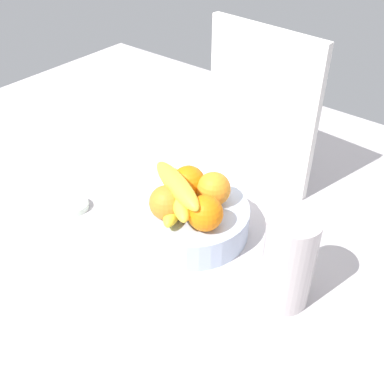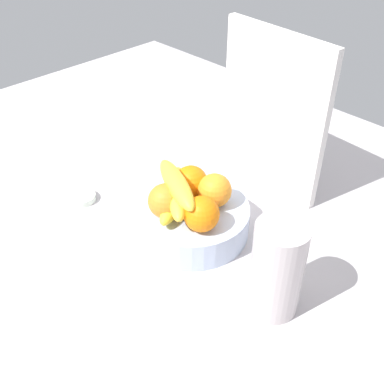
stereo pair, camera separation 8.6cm
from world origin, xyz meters
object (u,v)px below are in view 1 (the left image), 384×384
(orange_center, at_px, (167,203))
(orange_back_left, at_px, (205,213))
(thermos_tumbler, at_px, (288,261))
(cutting_board, at_px, (261,109))
(orange_front_left, at_px, (214,189))
(banana_bunch, at_px, (178,193))
(fruit_bowl, at_px, (192,220))
(jar_lid, at_px, (75,206))
(orange_front_right, at_px, (189,182))

(orange_center, bearing_deg, orange_back_left, 15.75)
(thermos_tumbler, bearing_deg, cutting_board, 130.43)
(orange_front_left, relative_size, orange_center, 1.00)
(orange_center, distance_m, thermos_tumbler, 0.26)
(orange_back_left, distance_m, banana_bunch, 0.08)
(fruit_bowl, bearing_deg, banana_bunch, -130.60)
(orange_center, relative_size, jar_lid, 1.14)
(orange_front_right, height_order, thermos_tumbler, thermos_tumbler)
(orange_front_right, xyz_separation_m, jar_lid, (-0.22, -0.13, -0.09))
(orange_front_left, bearing_deg, orange_front_right, -165.15)
(orange_front_right, xyz_separation_m, orange_center, (0.01, -0.08, 0.00))
(cutting_board, bearing_deg, orange_front_right, -90.80)
(orange_center, xyz_separation_m, jar_lid, (-0.23, -0.05, -0.09))
(jar_lid, bearing_deg, banana_bunch, 19.41)
(fruit_bowl, height_order, orange_back_left, orange_back_left)
(orange_front_left, relative_size, banana_bunch, 0.40)
(cutting_board, bearing_deg, thermos_tumbler, -45.46)
(orange_back_left, distance_m, cutting_board, 0.30)
(orange_center, xyz_separation_m, banana_bunch, (0.00, 0.03, 0.01))
(orange_center, height_order, banana_bunch, banana_bunch)
(orange_front_right, relative_size, thermos_tumbler, 0.38)
(banana_bunch, height_order, jar_lid, banana_bunch)
(orange_center, xyz_separation_m, thermos_tumbler, (0.26, 0.02, -0.01))
(orange_center, bearing_deg, banana_bunch, 85.64)
(fruit_bowl, bearing_deg, thermos_tumbler, -8.33)
(fruit_bowl, distance_m, cutting_board, 0.30)
(orange_back_left, bearing_deg, cutting_board, 103.18)
(fruit_bowl, relative_size, thermos_tumbler, 1.28)
(orange_front_left, relative_size, cutting_board, 0.19)
(orange_center, relative_size, thermos_tumbler, 0.38)
(fruit_bowl, xyz_separation_m, orange_front_right, (-0.03, 0.03, 0.07))
(orange_back_left, bearing_deg, orange_front_right, 146.78)
(orange_back_left, height_order, cutting_board, cutting_board)
(orange_front_right, relative_size, cutting_board, 0.19)
(orange_center, bearing_deg, orange_front_left, 64.95)
(fruit_bowl, height_order, orange_center, orange_center)
(orange_back_left, bearing_deg, banana_bunch, 173.55)
(orange_back_left, distance_m, jar_lid, 0.33)
(orange_back_left, height_order, thermos_tumbler, thermos_tumbler)
(banana_bunch, height_order, cutting_board, cutting_board)
(orange_center, distance_m, cutting_board, 0.32)
(orange_center, relative_size, orange_back_left, 1.00)
(fruit_bowl, distance_m, orange_center, 0.09)
(orange_front_right, distance_m, banana_bunch, 0.05)
(orange_back_left, bearing_deg, orange_center, -164.25)
(orange_front_left, bearing_deg, orange_center, -115.05)
(fruit_bowl, relative_size, orange_front_right, 3.36)
(orange_center, bearing_deg, thermos_tumbler, 3.76)
(thermos_tumbler, bearing_deg, orange_front_right, 167.06)
(fruit_bowl, relative_size, orange_center, 3.36)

